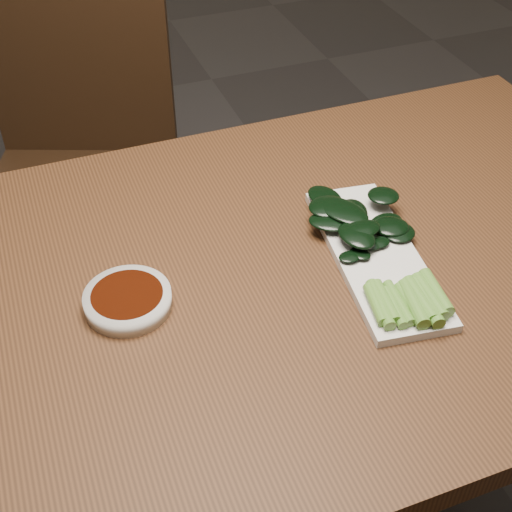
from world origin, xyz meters
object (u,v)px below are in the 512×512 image
at_px(serving_plate, 376,256).
at_px(gai_lan, 375,249).
at_px(table, 257,309).
at_px(sauce_bowl, 128,300).
at_px(chair_far, 80,162).

height_order(serving_plate, gai_lan, gai_lan).
relative_size(table, sauce_bowl, 11.59).
bearing_deg(chair_far, gai_lan, -47.18).
distance_m(table, chair_far, 0.83).
bearing_deg(serving_plate, gai_lan, -137.90).
bearing_deg(chair_far, serving_plate, -46.77).
height_order(table, sauce_bowl, sauce_bowl).
bearing_deg(chair_far, sauce_bowl, -71.06).
bearing_deg(serving_plate, table, 169.38).
height_order(chair_far, serving_plate, chair_far).
distance_m(sauce_bowl, gai_lan, 0.36).
height_order(chair_far, sauce_bowl, chair_far).
relative_size(chair_far, serving_plate, 2.58).
height_order(table, gai_lan, gai_lan).
bearing_deg(serving_plate, sauce_bowl, 174.60).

